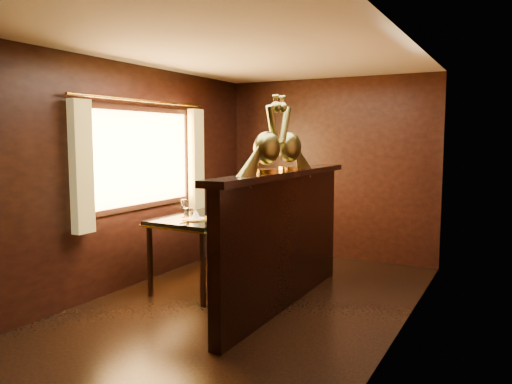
% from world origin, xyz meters
% --- Properties ---
extents(ground, '(5.00, 5.00, 0.00)m').
position_xyz_m(ground, '(0.00, 0.00, 0.00)').
color(ground, black).
rests_on(ground, ground).
extents(room_shell, '(3.04, 5.04, 2.52)m').
position_xyz_m(room_shell, '(-0.09, 0.02, 1.58)').
color(room_shell, black).
rests_on(room_shell, ground).
extents(partition, '(0.26, 2.70, 1.36)m').
position_xyz_m(partition, '(0.32, 0.30, 0.71)').
color(partition, black).
rests_on(partition, ground).
extents(dining_table, '(0.88, 1.40, 1.01)m').
position_xyz_m(dining_table, '(-0.70, 0.52, 0.74)').
color(dining_table, black).
rests_on(dining_table, ground).
extents(chair_left, '(0.53, 0.55, 1.27)m').
position_xyz_m(chair_left, '(-0.01, 0.17, 0.66)').
color(chair_left, black).
rests_on(chair_left, ground).
extents(chair_right, '(0.52, 0.54, 1.33)m').
position_xyz_m(chair_right, '(-0.06, 0.46, 0.69)').
color(chair_right, black).
rests_on(chair_right, ground).
extents(peacock_left, '(0.23, 0.61, 0.72)m').
position_xyz_m(peacock_left, '(0.33, -0.09, 1.72)').
color(peacock_left, '#18482A').
rests_on(peacock_left, partition).
extents(peacock_right, '(0.23, 0.61, 0.72)m').
position_xyz_m(peacock_right, '(0.33, 0.40, 1.72)').
color(peacock_right, '#18482A').
rests_on(peacock_right, partition).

